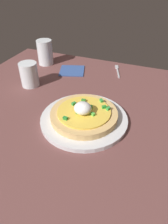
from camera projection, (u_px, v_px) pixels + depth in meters
dining_table at (63, 118)px, 66.58cm from camera, size 91.87×88.56×2.87cm
plate at (84, 119)px, 62.62cm from camera, size 26.47×26.47×1.38cm
pizza at (84, 114)px, 61.28cm from camera, size 20.22×20.22×5.88cm
cup_near at (29, 75)px, 78.13cm from camera, size 6.79×6.79×9.11cm
cup_far at (45, 53)px, 93.82cm from camera, size 6.89×6.89×10.92cm
fork at (117, 70)px, 90.58cm from camera, size 11.55×4.91×0.50cm
napkin at (72, 71)px, 90.33cm from camera, size 13.29×13.29×0.40cm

